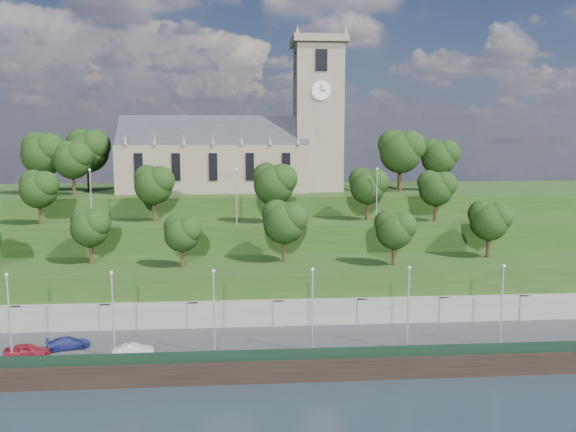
{
  "coord_description": "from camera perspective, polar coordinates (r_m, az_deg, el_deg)",
  "views": [
    {
      "loc": [
        1.35,
        -52.71,
        23.68
      ],
      "look_at": [
        7.56,
        30.0,
        12.58
      ],
      "focal_mm": 35.0,
      "sensor_mm": 36.0,
      "label": 1
    }
  ],
  "objects": [
    {
      "name": "church",
      "position": [
        98.7,
        -4.66,
        6.93
      ],
      "size": [
        38.6,
        12.35,
        27.6
      ],
      "color": "#71604F",
      "rests_on": "hilltop"
    },
    {
      "name": "car_middle",
      "position": [
        60.35,
        -15.45,
        -13.04
      ],
      "size": [
        4.17,
        1.88,
        1.33
      ],
      "primitive_type": "imported",
      "rotation": [
        0.0,
        0.0,
        1.69
      ],
      "color": "#B6B4B9",
      "rests_on": "promenade"
    },
    {
      "name": "lamp_posts_upper",
      "position": [
        79.04,
        -5.26,
        2.43
      ],
      "size": [
        40.36,
        0.36,
        7.92
      ],
      "color": "#B2B2B7",
      "rests_on": "embankment_upper"
    },
    {
      "name": "car_right",
      "position": [
        64.68,
        -21.44,
        -11.92
      ],
      "size": [
        4.64,
        2.84,
        1.26
      ],
      "primitive_type": "imported",
      "rotation": [
        0.0,
        0.0,
        1.84
      ],
      "color": "navy",
      "rests_on": "promenade"
    },
    {
      "name": "trees_hilltop",
      "position": [
        97.25,
        -5.01,
        6.49
      ],
      "size": [
        73.98,
        16.08,
        10.85
      ],
      "color": "black",
      "rests_on": "hilltop"
    },
    {
      "name": "hilltop",
      "position": [
        103.99,
        -4.99,
        -1.36
      ],
      "size": [
        160.0,
        32.0,
        15.0
      ],
      "primitive_type": "cube",
      "color": "#1C3511",
      "rests_on": "ground"
    },
    {
      "name": "embankment_lower",
      "position": [
        73.41,
        -5.24,
        -7.96
      ],
      "size": [
        160.0,
        12.0,
        8.0
      ],
      "primitive_type": "cube",
      "color": "#1C3511",
      "rests_on": "ground"
    },
    {
      "name": "fence",
      "position": [
        57.34,
        -5.51,
        -13.98
      ],
      "size": [
        160.0,
        0.1,
        1.2
      ],
      "primitive_type": "cube",
      "color": "black",
      "rests_on": "promenade"
    },
    {
      "name": "promenade",
      "position": [
        62.95,
        -5.39,
        -13.53
      ],
      "size": [
        160.0,
        12.0,
        2.0
      ],
      "primitive_type": "cube",
      "color": "#2D2D30",
      "rests_on": "ground"
    },
    {
      "name": "quay_wall",
      "position": [
        57.31,
        -5.5,
        -15.62
      ],
      "size": [
        160.0,
        0.5,
        2.2
      ],
      "primitive_type": "cube",
      "color": "black",
      "rests_on": "ground"
    },
    {
      "name": "lamp_posts_promenade",
      "position": [
        57.74,
        -7.54,
        -9.13
      ],
      "size": [
        60.36,
        0.36,
        8.96
      ],
      "color": "#B2B2B7",
      "rests_on": "promenade"
    },
    {
      "name": "trees_upper",
      "position": [
        81.17,
        -3.76,
        3.23
      ],
      "size": [
        62.25,
        8.67,
        8.67
      ],
      "color": "black",
      "rests_on": "embankment_upper"
    },
    {
      "name": "car_left",
      "position": [
        63.64,
        -24.96,
        -12.33
      ],
      "size": [
        4.35,
        1.81,
        1.47
      ],
      "primitive_type": "imported",
      "rotation": [
        0.0,
        0.0,
        1.59
      ],
      "color": "maroon",
      "rests_on": "promenade"
    },
    {
      "name": "ground",
      "position": [
        57.8,
        -5.49,
        -16.6
      ],
      "size": [
        320.0,
        320.0,
        0.0
      ],
      "primitive_type": "plane",
      "color": "#1A242B",
      "rests_on": "ground"
    },
    {
      "name": "retaining_wall",
      "position": [
        68.08,
        -5.31,
        -10.54
      ],
      "size": [
        160.0,
        2.1,
        5.0
      ],
      "color": "slate",
      "rests_on": "ground"
    },
    {
      "name": "trees_lower",
      "position": [
        71.98,
        -1.43,
        -0.93
      ],
      "size": [
        69.29,
        8.94,
        8.14
      ],
      "color": "black",
      "rests_on": "embankment_lower"
    },
    {
      "name": "embankment_upper",
      "position": [
        83.61,
        -5.14,
        -4.61
      ],
      "size": [
        160.0,
        10.0,
        12.0
      ],
      "primitive_type": "cube",
      "color": "#1C3511",
      "rests_on": "ground"
    }
  ]
}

